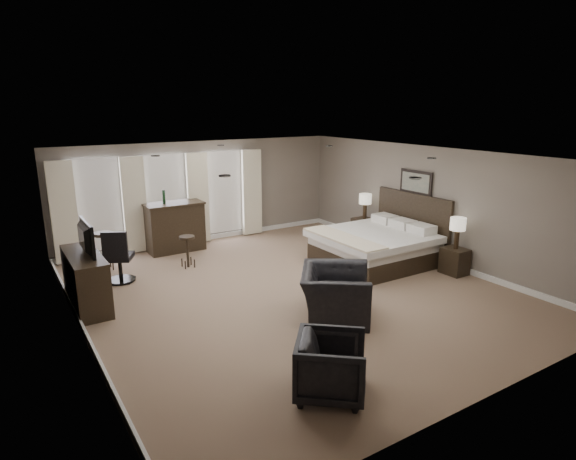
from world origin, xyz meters
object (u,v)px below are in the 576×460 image
bed (377,231)px  bar_stool_right (188,252)px  nightstand_near (455,261)px  bar_counter (175,227)px  lamp_far (365,206)px  nightstand_far (364,230)px  armchair_near (335,285)px  lamp_near (457,233)px  bar_stool_left (104,251)px  dresser (86,280)px  tv (83,251)px  armchair_far (331,364)px  desk_chair (119,255)px

bed → bar_stool_right: (-3.74, 1.98, -0.39)m
nightstand_near → bar_counter: 6.53m
nightstand_near → lamp_far: bearing=90.0°
bar_stool_right → bed: bearing=-27.9°
nightstand_far → armchair_near: size_ratio=0.48×
lamp_near → nightstand_far: bearing=90.0°
bar_stool_left → dresser: bearing=-110.7°
bed → nightstand_near: size_ratio=4.21×
bar_counter → bar_stool_right: 1.40m
bed → dresser: size_ratio=1.40×
bar_stool_right → tv: bearing=-155.0°
nightstand_far → bed: bearing=-121.5°
lamp_near → armchair_near: (-3.46, -0.34, -0.33)m
lamp_near → lamp_far: bearing=90.0°
bed → nightstand_far: 1.76m
lamp_far → dresser: 6.96m
armchair_far → tv: bearing=64.3°
bed → lamp_near: (0.89, -1.45, 0.14)m
nightstand_near → bar_stool_right: bearing=143.5°
nightstand_near → nightstand_far: size_ratio=0.90×
lamp_near → lamp_far: 2.90m
lamp_near → dresser: lamp_near is taller
armchair_far → desk_chair: size_ratio=0.77×
tv → desk_chair: size_ratio=0.90×
lamp_near → bar_counter: 6.53m
armchair_near → armchair_far: (-1.44, -1.78, -0.13)m
armchair_near → armchair_far: armchair_near is taller
armchair_near → desk_chair: armchair_near is taller
tv → bar_counter: size_ratio=0.72×
armchair_near → bar_counter: 5.22m
bar_counter → nightstand_far: bearing=-23.1°
bar_stool_left → armchair_far: bearing=-78.3°
bed → lamp_near: 1.71m
bar_stool_left → armchair_near: bearing=-58.9°
lamp_near → dresser: 7.32m
nightstand_near → bar_stool_left: size_ratio=0.67×
nightstand_near → bar_counter: (-4.43, 4.79, 0.33)m
lamp_near → dresser: size_ratio=0.40×
nightstand_near → armchair_near: bearing=-174.4°
lamp_near → dresser: (-6.92, 2.36, -0.40)m
dresser → bar_counter: bar_counter is taller
bed → lamp_far: bed is taller
bed → lamp_far: 1.71m
nightstand_far → bar_stool_left: (-6.21, 1.34, 0.11)m
bar_stool_right → desk_chair: 1.50m
dresser → desk_chair: desk_chair is taller
desk_chair → armchair_near: bearing=154.0°
armchair_far → bar_stool_right: armchair_far is taller
lamp_far → bar_stool_right: 4.70m
nightstand_near → lamp_near: lamp_near is taller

